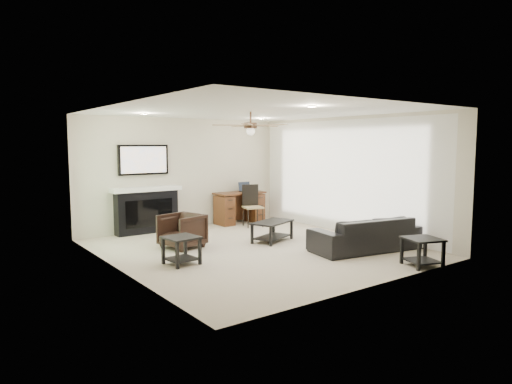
# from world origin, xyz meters

# --- Properties ---
(room_shell) EXTENTS (5.50, 5.54, 2.52)m
(room_shell) POSITION_xyz_m (0.19, 0.08, 1.68)
(room_shell) COLOR #C1B09B
(room_shell) RESTS_ON ground
(sofa) EXTENTS (2.18, 1.17, 0.60)m
(sofa) POSITION_xyz_m (1.57, -1.30, 0.30)
(sofa) COLOR black
(sofa) RESTS_ON ground
(armchair) EXTENTS (0.85, 0.84, 0.64)m
(armchair) POSITION_xyz_m (-1.03, 0.85, 0.32)
(armchair) COLOR black
(armchair) RESTS_ON ground
(coffee_table) EXTENTS (1.02, 0.79, 0.40)m
(coffee_table) POSITION_xyz_m (0.67, 0.30, 0.20)
(coffee_table) COLOR black
(coffee_table) RESTS_ON ground
(end_table_near) EXTENTS (0.67, 0.67, 0.45)m
(end_table_near) POSITION_xyz_m (1.42, -2.55, 0.23)
(end_table_near) COLOR black
(end_table_near) RESTS_ON ground
(end_table_left) EXTENTS (0.55, 0.55, 0.45)m
(end_table_left) POSITION_xyz_m (-1.58, -0.20, 0.23)
(end_table_left) COLOR black
(end_table_left) RESTS_ON ground
(fireplace_unit) EXTENTS (1.52, 0.34, 1.91)m
(fireplace_unit) POSITION_xyz_m (-0.98, 2.58, 0.95)
(fireplace_unit) COLOR black
(fireplace_unit) RESTS_ON ground
(desk) EXTENTS (1.22, 0.56, 0.76)m
(desk) POSITION_xyz_m (1.33, 2.41, 0.38)
(desk) COLOR #381D0E
(desk) RESTS_ON ground
(desk_chair) EXTENTS (0.53, 0.54, 0.97)m
(desk_chair) POSITION_xyz_m (1.33, 1.86, 0.48)
(desk_chair) COLOR black
(desk_chair) RESTS_ON ground
(laptop) EXTENTS (0.33, 0.24, 0.23)m
(laptop) POSITION_xyz_m (1.53, 2.39, 0.88)
(laptop) COLOR black
(laptop) RESTS_ON desk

